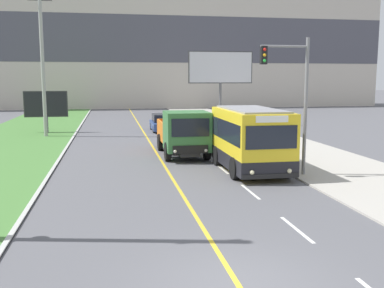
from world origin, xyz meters
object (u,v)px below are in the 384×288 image
utility_pole_far (42,60)px  planter_round_near (288,155)px  billboard_small (46,105)px  planter_round_far (217,124)px  car_distant (162,123)px  billboard_large (221,69)px  dump_truck (184,134)px  traffic_light_mast (293,90)px  city_bus (251,140)px  planter_round_second (254,140)px  planter_round_third (232,131)px

utility_pole_far → planter_round_near: utility_pole_far is taller
billboard_small → planter_round_far: 14.57m
car_distant → billboard_large: 8.05m
car_distant → dump_truck: bearing=-90.9°
car_distant → planter_round_near: 17.34m
traffic_light_mast → car_distant: bearing=101.4°
city_bus → traffic_light_mast: size_ratio=0.93×
billboard_large → planter_round_second: 15.03m
city_bus → dump_truck: bearing=119.5°
planter_round_second → planter_round_third: size_ratio=1.02×
car_distant → planter_round_second: bearing=-67.7°
city_bus → planter_round_far: (2.50, 17.35, -0.98)m
billboard_small → planter_round_far: size_ratio=3.05×
utility_pole_far → planter_round_far: bearing=7.0°
car_distant → planter_round_second: car_distant is taller
dump_truck → planter_round_third: bearing=56.9°
billboard_large → planter_round_second: size_ratio=5.93×
dump_truck → billboard_small: billboard_small is taller
city_bus → dump_truck: 5.14m
traffic_light_mast → billboard_small: traffic_light_mast is taller
car_distant → planter_round_third: 7.44m
car_distant → planter_round_near: (4.66, -16.71, -0.10)m
traffic_light_mast → billboard_small: (-13.46, 19.62, -1.69)m
traffic_light_mast → billboard_large: bearing=84.7°
planter_round_far → city_bus: bearing=-98.2°
planter_round_far → utility_pole_far: bearing=-173.0°
billboard_small → planter_round_second: size_ratio=2.97×
traffic_light_mast → planter_round_far: size_ratio=5.48×
car_distant → traffic_light_mast: 19.78m
billboard_large → planter_round_far: (-1.05, -3.31, -4.75)m
car_distant → planter_round_second: (4.62, -11.26, -0.10)m
city_bus → utility_pole_far: (-11.69, 15.60, 4.35)m
city_bus → planter_round_third: 12.16m
car_distant → traffic_light_mast: traffic_light_mast is taller
billboard_small → planter_round_third: bearing=-23.8°
car_distant → planter_round_third: bearing=-51.3°
utility_pole_far → billboard_small: utility_pole_far is taller
billboard_small → planter_round_second: bearing=-39.6°
billboard_small → planter_round_near: billboard_small is taller
traffic_light_mast → planter_round_far: traffic_light_mast is taller
city_bus → planter_round_near: 2.71m
billboard_large → planter_round_third: bearing=-98.0°
city_bus → planter_round_second: city_bus is taller
billboard_large → planter_round_far: size_ratio=6.08×
city_bus → planter_round_third: bearing=79.0°
dump_truck → planter_round_second: size_ratio=5.56×
billboard_large → planter_round_near: (-1.22, -19.66, -4.74)m
city_bus → utility_pole_far: bearing=126.8°
utility_pole_far → billboard_large: bearing=18.4°
utility_pole_far → planter_round_third: size_ratio=10.06×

